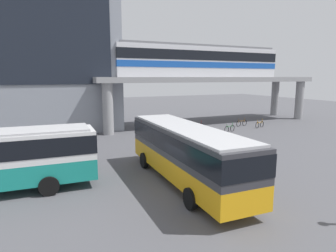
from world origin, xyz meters
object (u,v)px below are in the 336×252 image
Objects in this scene: bicycle_blue at (165,129)px; bicycle_brown at (242,123)px; bus_main at (185,148)px; bicycle_black at (167,133)px; train at (200,61)px; bicycle_orange at (260,125)px; bicycle_green at (230,129)px; bicycle_red at (197,126)px.

bicycle_brown is (10.10, -0.26, 0.00)m from bicycle_blue.
bus_main is 13.05m from bicycle_black.
bicycle_orange is (4.92, -5.64, -7.47)m from train.
bicycle_black is 1.04× the size of bicycle_orange.
train reaches higher than bicycle_green.
bicycle_brown is (3.66, 2.53, 0.00)m from bicycle_green.
train is at bearing 29.48° from bicycle_blue.
bicycle_black is 2.33m from bicycle_blue.
train reaches higher than bicycle_red.
bus_main reaches higher than bicycle_orange.
bicycle_red is at bearing -1.35° from bicycle_blue.
bicycle_green is (0.05, -6.39, -7.47)m from train.
bus_main is 6.26× the size of bicycle_brown.
bicycle_blue is (-6.38, -3.61, -7.47)m from train.
bicycle_black is 11.02m from bicycle_brown.
bicycle_black is 1.01× the size of bicycle_blue.
bicycle_orange is 0.97× the size of bicycle_brown.
train is 12.65× the size of bicycle_green.
bicycle_black is (-7.13, -5.81, -7.47)m from train.
train is 10.58m from bicycle_orange.
bicycle_orange is at bearing 36.70° from bus_main.
bicycle_orange is at bearing -55.86° from bicycle_brown.
bicycle_black and bicycle_blue have the same top height.
bicycle_orange and bicycle_blue have the same top height.
bicycle_blue is at bearing 70.03° from bus_main.
bicycle_blue is at bearing 156.59° from bicycle_green.
bicycle_green and bicycle_blue have the same top height.
bicycle_red is at bearing 165.21° from bicycle_orange.
bicycle_green is at bearing 44.80° from bus_main.
bicycle_red is 1.00× the size of bicycle_brown.
bicycle_green is at bearing -89.53° from train.
bicycle_black is (4.46, 12.15, -1.63)m from bus_main.
bicycle_blue is at bearing 71.12° from bicycle_black.
bicycle_green is 0.96× the size of bicycle_red.
bicycle_red is 7.61m from bicycle_orange.
train reaches higher than bicycle_orange.
bus_main reaches higher than bicycle_blue.
bicycle_blue is 1.00× the size of bicycle_brown.
bicycle_orange is 0.97× the size of bicycle_blue.
bus_main is 15.36m from bicycle_blue.
bus_main is 6.23× the size of bicycle_red.
bicycle_green is 7.21m from bicycle_black.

